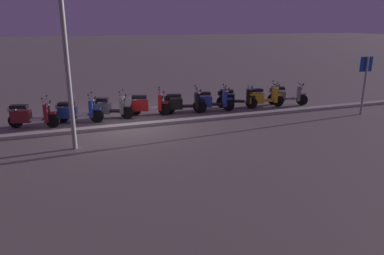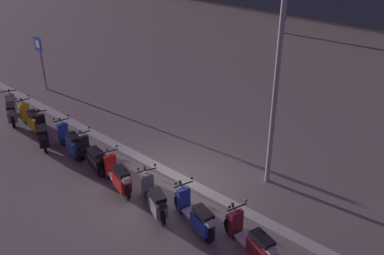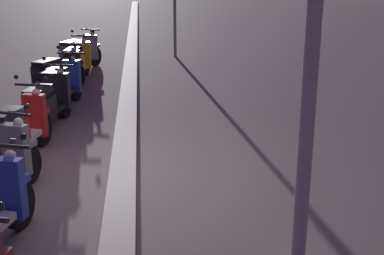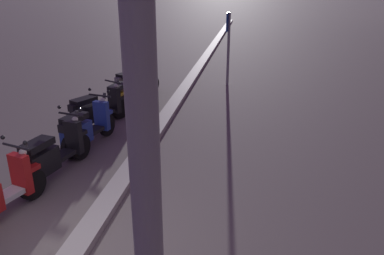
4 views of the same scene
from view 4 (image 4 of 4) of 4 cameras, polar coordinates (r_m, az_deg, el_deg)
The scene contains 6 objects.
scooter_grey_gap_after_mid at distance 11.95m, azimuth -8.42°, elevation 6.38°, with size 1.71×0.97×1.04m.
scooter_yellow_second_in_line at distance 10.75m, azimuth -9.83°, elevation 4.65°, with size 1.83×0.61×1.17m.
scooter_black_last_in_row at distance 9.74m, azimuth -13.98°, elevation 2.50°, with size 1.69×0.97×1.04m.
scooter_blue_lead_nearest at distance 8.56m, azimuth -15.41°, elevation -0.18°, with size 1.81×0.70×1.17m.
scooter_black_mid_front at distance 7.53m, azimuth -19.86°, elevation -3.75°, with size 1.84×0.71×1.17m.
crossing_sign at distance 13.21m, azimuth 5.31°, elevation 12.59°, with size 0.60×0.13×2.40m.
Camera 4 is at (3.52, 2.52, 3.48)m, focal length 36.40 mm.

